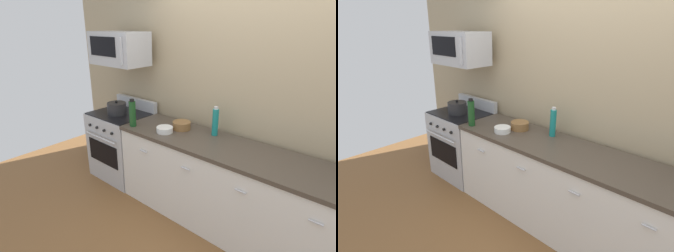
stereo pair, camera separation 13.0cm
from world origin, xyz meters
The scene contains 10 objects.
ground_plane centered at (0.00, 0.00, 0.00)m, with size 6.74×6.74×0.00m, color brown.
back_wall centered at (0.00, 0.41, 1.35)m, with size 5.61×0.10×2.70m, color tan.
counter_unit centered at (0.00, 0.00, 0.46)m, with size 2.52×0.66×0.92m.
range_oven centered at (-1.64, 0.00, 0.47)m, with size 0.76×0.69×1.07m.
microwave centered at (-1.64, 0.05, 1.75)m, with size 0.74×0.44×0.40m.
bottle_wine_green centered at (-1.15, -0.21, 1.07)m, with size 0.08×0.08×0.32m.
bottle_sparkling_teal centered at (-0.28, 0.17, 1.07)m, with size 0.07×0.07×0.32m.
bowl_wooden_salad centered at (-0.66, 0.08, 0.97)m, with size 0.20×0.20×0.09m.
bowl_white_ceramic centered at (-0.74, -0.11, 0.95)m, with size 0.18×0.18×0.06m.
stockpot centered at (-1.64, -0.05, 1.00)m, with size 0.25×0.25×0.18m.
Camera 1 is at (1.10, -2.18, 2.04)m, focal length 29.02 mm.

